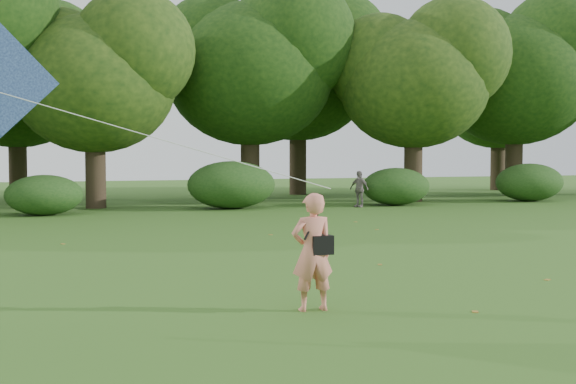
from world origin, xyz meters
name	(u,v)px	position (x,y,z in m)	size (l,w,h in m)	color
ground	(355,301)	(0.00, 0.00, 0.00)	(100.00, 100.00, 0.00)	#265114
man_kite_flyer	(312,252)	(-0.84, -0.41, 0.81)	(0.59, 0.39, 1.62)	#E6826C
bystander_right	(359,189)	(8.08, 16.95, 0.74)	(0.86, 0.36, 1.48)	gray
crossbody_bag	(321,244)	(-0.72, -0.44, 0.91)	(0.43, 0.20, 0.68)	black
tree_line	(173,77)	(1.67, 22.88, 5.60)	(54.70, 15.30, 9.48)	#3A2D1E
shrub_band	(137,189)	(-0.72, 17.60, 0.86)	(39.15, 3.22, 1.88)	#264919
fallen_leaves	(359,259)	(1.81, 3.70, 0.01)	(10.75, 13.16, 0.01)	olive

